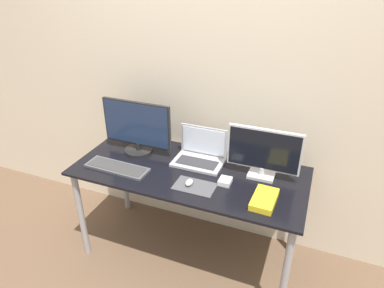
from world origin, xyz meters
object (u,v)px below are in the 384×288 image
laptop (200,153)px  book (264,199)px  power_brick (225,181)px  mouse (189,182)px  monitor_left (137,128)px  monitor_right (264,152)px  keyboard (117,168)px

laptop → book: 0.60m
power_brick → mouse: bearing=-152.9°
monitor_left → mouse: size_ratio=7.53×
mouse → book: (0.47, 0.01, -0.00)m
monitor_left → monitor_right: (0.91, 0.00, -0.01)m
monitor_left → mouse: (0.51, -0.27, -0.17)m
keyboard → book: size_ratio=1.92×
laptop → mouse: 0.32m
laptop → keyboard: 0.58m
monitor_right → book: (0.07, -0.26, -0.16)m
monitor_right → power_brick: monitor_right is taller
laptop → mouse: size_ratio=4.95×
book → monitor_left: bearing=165.1°
monitor_right → book: bearing=-74.7°
monitor_left → power_brick: size_ratio=6.04×
keyboard → power_brick: size_ratio=5.19×
book → keyboard: bearing=-179.8°
book → power_brick: size_ratio=2.70×
keyboard → mouse: 0.53m
monitor_right → keyboard: bearing=-164.0°
laptop → power_brick: size_ratio=3.96×
keyboard → power_brick: (0.73, 0.10, 0.01)m
laptop → power_brick: 0.32m
monitor_left → monitor_right: bearing=0.0°
book → laptop: bearing=149.2°
book → power_brick: bearing=159.8°
mouse → power_brick: 0.23m
monitor_left → keyboard: size_ratio=1.16×
mouse → book: 0.47m
monitor_right → keyboard: size_ratio=1.04×
monitor_right → book: monitor_right is taller
monitor_right → mouse: 0.51m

